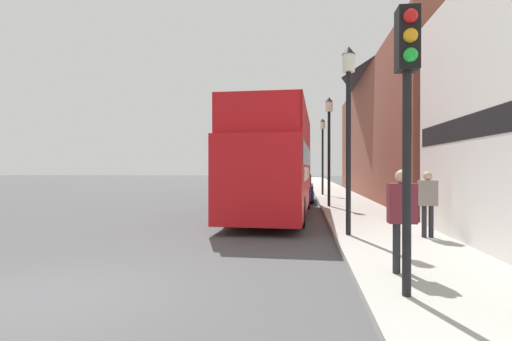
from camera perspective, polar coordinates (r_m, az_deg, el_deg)
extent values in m
plane|color=#4C4C4F|center=(26.60, -1.37, -3.69)|extent=(144.00, 144.00, 0.00)
cube|color=#ADAAA3|center=(23.45, 12.22, -4.08)|extent=(2.86, 108.00, 0.14)
cube|color=black|center=(9.00, 31.42, 6.18)|extent=(0.12, 9.50, 0.55)
cube|color=brown|center=(26.93, 21.10, 4.50)|extent=(6.00, 24.10, 7.67)
pyramid|color=#2D2D33|center=(27.78, 21.13, 15.14)|extent=(6.00, 24.10, 2.62)
cube|color=red|center=(15.51, 2.67, -0.85)|extent=(2.94, 9.89, 2.56)
cube|color=white|center=(15.02, 2.46, -0.41)|extent=(2.78, 5.49, 0.45)
cube|color=black|center=(15.51, 2.67, 2.02)|extent=(2.94, 9.11, 0.70)
cube|color=red|center=(15.54, 2.67, 4.05)|extent=(2.91, 9.11, 0.10)
cube|color=red|center=(15.77, -1.81, 6.17)|extent=(0.44, 9.01, 1.09)
cube|color=red|center=(15.50, 7.23, 6.27)|extent=(0.44, 9.01, 1.09)
cube|color=red|center=(11.19, 0.10, 8.56)|extent=(2.54, 0.18, 1.09)
cube|color=red|center=(19.37, 3.93, 5.08)|extent=(2.59, 1.48, 1.09)
cylinder|color=black|center=(18.72, 0.22, -3.88)|extent=(0.32, 1.00, 0.99)
cylinder|color=black|center=(18.51, 7.24, -3.93)|extent=(0.32, 1.00, 0.99)
cylinder|color=black|center=(12.97, -3.78, -5.76)|extent=(0.32, 1.00, 0.99)
cylinder|color=black|center=(12.66, 6.40, -5.91)|extent=(0.32, 1.00, 0.99)
cube|color=navy|center=(22.51, 5.95, -2.98)|extent=(1.81, 4.12, 0.78)
cube|color=black|center=(22.36, 5.94, -1.25)|extent=(1.56, 1.99, 0.58)
cylinder|color=black|center=(23.83, 4.12, -3.38)|extent=(0.21, 0.66, 0.65)
cylinder|color=black|center=(23.78, 7.96, -3.39)|extent=(0.21, 0.66, 0.65)
cylinder|color=black|center=(21.30, 3.69, -3.82)|extent=(0.21, 0.66, 0.65)
cylinder|color=black|center=(21.25, 7.99, -3.83)|extent=(0.21, 0.66, 0.65)
cylinder|color=#232328|center=(7.09, 19.44, -10.43)|extent=(0.12, 0.12, 0.83)
cylinder|color=#232328|center=(7.13, 20.81, -10.37)|extent=(0.12, 0.12, 0.83)
cube|color=maroon|center=(7.01, 20.14, -4.44)|extent=(0.45, 0.25, 0.66)
sphere|color=tan|center=(6.99, 20.15, -0.83)|extent=(0.23, 0.23, 0.23)
cylinder|color=#232328|center=(10.91, 22.89, -6.72)|extent=(0.12, 0.12, 0.80)
cylinder|color=#232328|center=(10.96, 23.73, -6.69)|extent=(0.12, 0.12, 0.80)
cube|color=gray|center=(10.87, 23.32, -2.96)|extent=(0.43, 0.24, 0.63)
sphere|color=tan|center=(10.86, 23.33, -0.72)|extent=(0.22, 0.22, 0.22)
cylinder|color=black|center=(5.79, 20.74, -1.76)|extent=(0.12, 0.12, 3.05)
cube|color=black|center=(6.04, 20.78, 17.08)|extent=(0.28, 0.31, 0.85)
sphere|color=red|center=(5.96, 21.21, 19.88)|extent=(0.19, 0.19, 0.19)
sphere|color=orange|center=(5.88, 21.20, 17.54)|extent=(0.19, 0.19, 0.19)
sphere|color=green|center=(5.81, 21.20, 15.14)|extent=(0.19, 0.19, 0.19)
cylinder|color=black|center=(10.65, 13.07, 2.38)|extent=(0.13, 0.13, 4.23)
cylinder|color=silver|center=(10.98, 13.08, 14.69)|extent=(0.32, 0.32, 0.45)
cone|color=black|center=(11.07, 13.09, 16.37)|extent=(0.35, 0.35, 0.22)
cylinder|color=black|center=(18.49, 10.39, 1.62)|extent=(0.13, 0.13, 4.30)
cylinder|color=silver|center=(18.70, 10.40, 8.91)|extent=(0.32, 0.32, 0.45)
cone|color=black|center=(18.75, 10.40, 9.93)|extent=(0.35, 0.35, 0.22)
cylinder|color=black|center=(26.36, 9.49, 1.24)|extent=(0.13, 0.13, 4.30)
cylinder|color=silver|center=(26.50, 9.50, 6.38)|extent=(0.32, 0.32, 0.45)
cone|color=black|center=(26.54, 9.50, 7.10)|extent=(0.35, 0.35, 0.22)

